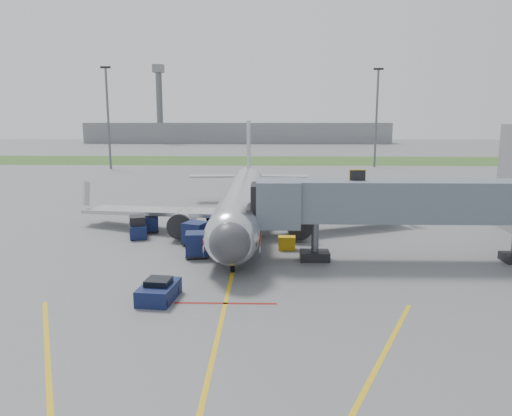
{
  "coord_description": "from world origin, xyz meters",
  "views": [
    {
      "loc": [
        2.49,
        -31.5,
        10.79
      ],
      "look_at": [
        1.45,
        9.31,
        3.2
      ],
      "focal_mm": 35.0,
      "sensor_mm": 36.0,
      "label": 1
    }
  ],
  "objects_px": {
    "airliner": "(242,202)",
    "belt_loader": "(212,233)",
    "pushback_tug": "(159,291)",
    "baggage_tug": "(138,228)",
    "ramp_worker": "(139,217)"
  },
  "relations": [
    {
      "from": "airliner",
      "to": "belt_loader",
      "type": "height_order",
      "value": "airliner"
    },
    {
      "from": "pushback_tug",
      "to": "airliner",
      "type": "bearing_deg",
      "value": 77.95
    },
    {
      "from": "pushback_tug",
      "to": "ramp_worker",
      "type": "xyz_separation_m",
      "value": [
        -6.28,
        19.93,
        0.41
      ]
    },
    {
      "from": "pushback_tug",
      "to": "belt_loader",
      "type": "height_order",
      "value": "belt_loader"
    },
    {
      "from": "belt_loader",
      "to": "ramp_worker",
      "type": "bearing_deg",
      "value": 148.68
    },
    {
      "from": "pushback_tug",
      "to": "ramp_worker",
      "type": "bearing_deg",
      "value": 107.5
    },
    {
      "from": "airliner",
      "to": "pushback_tug",
      "type": "bearing_deg",
      "value": -102.05
    },
    {
      "from": "baggage_tug",
      "to": "belt_loader",
      "type": "height_order",
      "value": "belt_loader"
    },
    {
      "from": "belt_loader",
      "to": "ramp_worker",
      "type": "height_order",
      "value": "belt_loader"
    },
    {
      "from": "ramp_worker",
      "to": "pushback_tug",
      "type": "bearing_deg",
      "value": -116.41
    },
    {
      "from": "baggage_tug",
      "to": "belt_loader",
      "type": "relative_size",
      "value": 0.74
    },
    {
      "from": "airliner",
      "to": "baggage_tug",
      "type": "bearing_deg",
      "value": -159.99
    },
    {
      "from": "airliner",
      "to": "pushback_tug",
      "type": "distance_m",
      "value": 19.29
    },
    {
      "from": "pushback_tug",
      "to": "belt_loader",
      "type": "distance_m",
      "value": 15.27
    },
    {
      "from": "pushback_tug",
      "to": "baggage_tug",
      "type": "relative_size",
      "value": 1.08
    }
  ]
}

